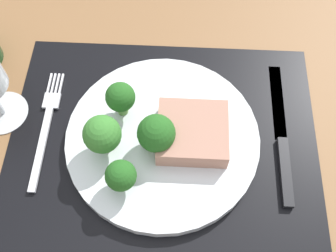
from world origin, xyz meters
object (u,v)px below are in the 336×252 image
Objects in this scene: steak at (192,132)px; fork at (46,127)px; knife at (282,142)px; plate at (163,139)px.

steak reaches higher than fork.
knife is at bearing 1.85° from steak.
plate reaches higher than knife.
steak reaches higher than knife.
knife is (33.76, -0.89, 0.05)cm from fork.
steak is 21.19cm from fork.
fork is (-16.91, 1.42, -0.55)cm from plate.
plate is at bearing -178.35° from steak.
steak is at bearing -1.69° from fork.
plate is 1.17× the size of knife.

